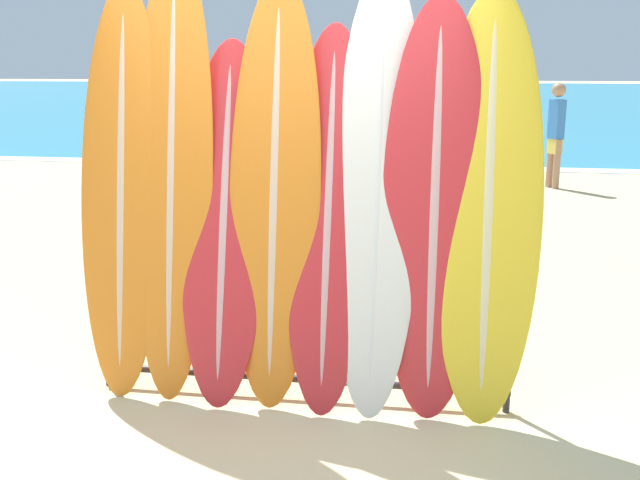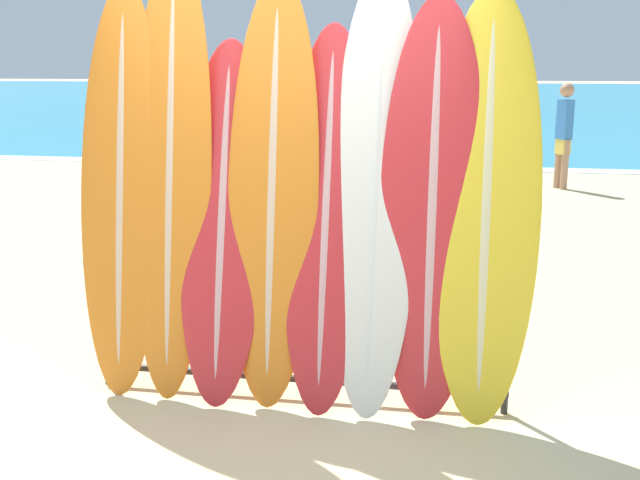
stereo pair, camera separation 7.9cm
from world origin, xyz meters
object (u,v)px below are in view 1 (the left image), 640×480
(person_mid_beach, at_px, (556,131))
(surfboard_slot_1, at_px, (172,177))
(surfboard_slot_7, at_px, (488,207))
(surfboard_rack, at_px, (299,331))
(surfboard_slot_2, at_px, (225,222))
(surfboard_slot_0, at_px, (123,192))
(surfboard_slot_5, at_px, (377,189))
(surfboard_slot_4, at_px, (328,218))
(surfboard_slot_3, at_px, (275,194))
(surfboard_slot_6, at_px, (434,209))
(person_far_left, at_px, (411,137))
(person_near_water, at_px, (227,170))

(person_mid_beach, bearing_deg, surfboard_slot_1, -51.50)
(surfboard_slot_1, relative_size, surfboard_slot_7, 1.10)
(surfboard_rack, xyz_separation_m, surfboard_slot_1, (-0.76, 0.07, 0.89))
(surfboard_slot_2, height_order, person_mid_beach, surfboard_slot_2)
(surfboard_slot_0, bearing_deg, surfboard_slot_5, 1.75)
(surfboard_slot_5, bearing_deg, surfboard_slot_4, -172.40)
(surfboard_slot_3, relative_size, surfboard_slot_6, 1.05)
(person_mid_beach, bearing_deg, surfboard_rack, -46.63)
(surfboard_slot_2, xyz_separation_m, person_mid_beach, (3.06, 8.17, -0.16))
(surfboard_slot_2, bearing_deg, surfboard_slot_3, 2.73)
(surfboard_slot_1, distance_m, surfboard_slot_7, 1.82)
(surfboard_rack, height_order, surfboard_slot_1, surfboard_slot_1)
(surfboard_slot_0, xyz_separation_m, surfboard_slot_4, (1.23, 0.01, -0.12))
(surfboard_slot_0, relative_size, surfboard_slot_2, 1.15)
(surfboard_slot_7, bearing_deg, person_mid_beach, 79.19)
(surfboard_slot_5, bearing_deg, person_far_left, 90.36)
(person_far_left, bearing_deg, surfboard_slot_7, -149.83)
(surfboard_slot_7, bearing_deg, surfboard_slot_0, -179.77)
(surfboard_slot_6, xyz_separation_m, surfboard_slot_7, (0.29, 0.01, 0.02))
(surfboard_slot_1, relative_size, person_near_water, 1.65)
(surfboard_slot_2, height_order, surfboard_slot_4, surfboard_slot_4)
(surfboard_slot_1, height_order, surfboard_slot_3, surfboard_slot_1)
(surfboard_slot_6, bearing_deg, surfboard_rack, -176.36)
(person_far_left, bearing_deg, surfboard_rack, -158.90)
(surfboard_slot_7, distance_m, person_far_left, 6.66)
(surfboard_slot_1, height_order, surfboard_slot_7, surfboard_slot_1)
(surfboard_rack, xyz_separation_m, surfboard_slot_4, (0.16, 0.06, 0.68))
(surfboard_slot_2, distance_m, surfboard_slot_5, 0.91)
(surfboard_rack, height_order, person_mid_beach, person_mid_beach)
(surfboard_slot_7, bearing_deg, surfboard_slot_6, -178.30)
(surfboard_slot_3, distance_m, person_far_left, 6.65)
(surfboard_slot_4, height_order, surfboard_slot_7, surfboard_slot_7)
(surfboard_slot_3, height_order, surfboard_slot_5, surfboard_slot_5)
(surfboard_slot_0, distance_m, surfboard_slot_4, 1.24)
(surfboard_slot_2, height_order, person_near_water, surfboard_slot_2)
(surfboard_slot_5, bearing_deg, surfboard_slot_3, -176.23)
(surfboard_slot_6, bearing_deg, person_far_left, 93.16)
(surfboard_rack, distance_m, person_mid_beach, 8.63)
(surfboard_slot_6, bearing_deg, person_near_water, 122.56)
(person_far_left, bearing_deg, surfboard_slot_4, -157.51)
(person_mid_beach, distance_m, person_far_left, 2.70)
(surfboard_slot_2, bearing_deg, surfboard_slot_4, 1.53)
(surfboard_slot_4, bearing_deg, person_near_water, 114.83)
(surfboard_slot_0, bearing_deg, surfboard_slot_7, 0.23)
(surfboard_slot_5, bearing_deg, surfboard_slot_0, -178.25)
(surfboard_slot_2, distance_m, person_near_water, 3.51)
(surfboard_slot_7, bearing_deg, surfboard_rack, -176.89)
(surfboard_rack, height_order, surfboard_slot_2, surfboard_slot_2)
(surfboard_slot_7, relative_size, person_far_left, 1.41)
(surfboard_slot_6, bearing_deg, person_mid_beach, 77.24)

